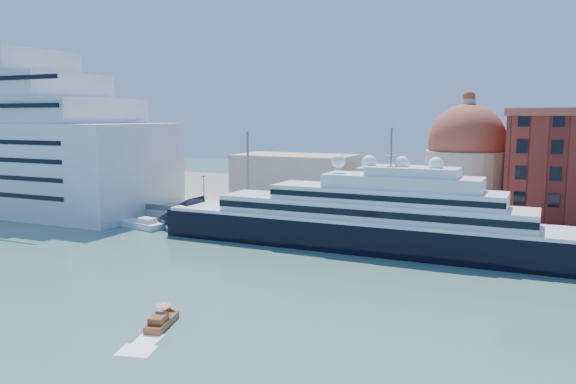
% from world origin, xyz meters
% --- Properties ---
extents(ground, '(400.00, 400.00, 0.00)m').
position_xyz_m(ground, '(0.00, 0.00, 0.00)').
color(ground, '#375F56').
rests_on(ground, ground).
extents(quay, '(180.00, 10.00, 2.50)m').
position_xyz_m(quay, '(0.00, 34.00, 1.25)').
color(quay, gray).
rests_on(quay, ground).
extents(land, '(260.00, 72.00, 2.00)m').
position_xyz_m(land, '(0.00, 75.00, 1.00)').
color(land, slate).
rests_on(land, ground).
extents(quay_fence, '(180.00, 0.10, 1.20)m').
position_xyz_m(quay_fence, '(0.00, 29.50, 3.10)').
color(quay_fence, slate).
rests_on(quay_fence, quay).
extents(superyacht, '(85.04, 11.79, 25.42)m').
position_xyz_m(superyacht, '(5.71, 23.00, 4.39)').
color(superyacht, black).
rests_on(superyacht, ground).
extents(service_barge, '(11.76, 6.08, 2.52)m').
position_xyz_m(service_barge, '(-39.39, 21.34, 0.72)').
color(service_barge, white).
rests_on(service_barge, ground).
extents(water_taxi, '(3.52, 6.26, 2.82)m').
position_xyz_m(water_taxi, '(-0.31, -23.26, 0.68)').
color(water_taxi, brown).
rests_on(water_taxi, ground).
extents(church, '(66.00, 18.00, 25.50)m').
position_xyz_m(church, '(6.39, 57.72, 10.91)').
color(church, beige).
rests_on(church, land).
extents(lamp_posts, '(120.80, 2.40, 18.00)m').
position_xyz_m(lamp_posts, '(-12.67, 32.27, 9.84)').
color(lamp_posts, slate).
rests_on(lamp_posts, quay).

